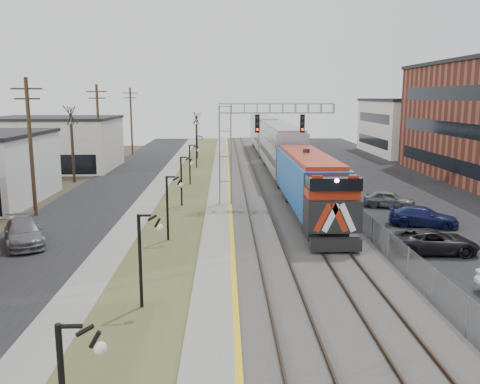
{
  "coord_description": "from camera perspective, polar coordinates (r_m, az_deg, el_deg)",
  "views": [
    {
      "loc": [
        -0.52,
        -11.92,
        8.63
      ],
      "look_at": [
        0.44,
        20.19,
        2.6
      ],
      "focal_mm": 38.0,
      "sensor_mm": 36.0,
      "label": 1
    }
  ],
  "objects": [
    {
      "name": "fence",
      "position": [
        48.36,
        8.7,
        1.19
      ],
      "size": [
        0.04,
        120.0,
        1.6
      ],
      "primitive_type": "cube",
      "color": "gray",
      "rests_on": "ground"
    },
    {
      "name": "platform",
      "position": [
        47.69,
        -2.26,
        0.34
      ],
      "size": [
        2.0,
        120.0,
        0.24
      ],
      "primitive_type": "cube",
      "color": "gray",
      "rests_on": "ground"
    },
    {
      "name": "street_west",
      "position": [
        48.95,
        -14.65,
        0.15
      ],
      "size": [
        7.0,
        120.0,
        0.04
      ],
      "primitive_type": "cube",
      "color": "black",
      "rests_on": "ground"
    },
    {
      "name": "car_lot_c",
      "position": [
        30.39,
        20.95,
        -5.28
      ],
      "size": [
        4.89,
        2.46,
        1.33
      ],
      "primitive_type": "imported",
      "rotation": [
        0.0,
        0.0,
        1.52
      ],
      "color": "black",
      "rests_on": "ground"
    },
    {
      "name": "parking_lot",
      "position": [
        50.48,
        17.42,
        0.32
      ],
      "size": [
        16.0,
        120.0,
        0.04
      ],
      "primitive_type": "cube",
      "color": "black",
      "rests_on": "ground"
    },
    {
      "name": "utility_poles",
      "position": [
        39.65,
        -22.43,
        4.58
      ],
      "size": [
        0.28,
        80.28,
        10.0
      ],
      "color": "#4C3823",
      "rests_on": "ground"
    },
    {
      "name": "ballast_bed",
      "position": [
        47.9,
        3.73,
        0.35
      ],
      "size": [
        8.0,
        120.0,
        0.2
      ],
      "primitive_type": "cube",
      "color": "#595651",
      "rests_on": "ground"
    },
    {
      "name": "track_far",
      "position": [
        48.04,
        5.51,
        0.56
      ],
      "size": [
        1.58,
        120.0,
        0.15
      ],
      "color": "#2D2119",
      "rests_on": "ballast_bed"
    },
    {
      "name": "car_lot_e",
      "position": [
        41.61,
        16.4,
        -0.83
      ],
      "size": [
        4.26,
        2.97,
        1.35
      ],
      "primitive_type": "imported",
      "rotation": [
        0.0,
        0.0,
        1.18
      ],
      "color": "slate",
      "rests_on": "ground"
    },
    {
      "name": "track_near",
      "position": [
        47.72,
        1.34,
        0.55
      ],
      "size": [
        1.58,
        120.0,
        0.15
      ],
      "color": "#2D2119",
      "rests_on": "ballast_bed"
    },
    {
      "name": "car_lot_d",
      "position": [
        36.4,
        19.89,
        -2.67
      ],
      "size": [
        4.84,
        3.14,
        1.3
      ],
      "primitive_type": "imported",
      "rotation": [
        0.0,
        0.0,
        1.25
      ],
      "color": "navy",
      "rests_on": "ground"
    },
    {
      "name": "bare_trees",
      "position": [
        52.6,
        -15.08,
        3.79
      ],
      "size": [
        12.3,
        42.3,
        5.95
      ],
      "color": "#382D23",
      "rests_on": "ground"
    },
    {
      "name": "signal_gantry",
      "position": [
        40.07,
        0.79,
        6.28
      ],
      "size": [
        9.0,
        1.07,
        8.15
      ],
      "color": "gray",
      "rests_on": "ground"
    },
    {
      "name": "sidewalk",
      "position": [
        48.14,
        -9.42,
        0.21
      ],
      "size": [
        2.0,
        120.0,
        0.08
      ],
      "primitive_type": "cube",
      "color": "gray",
      "rests_on": "ground"
    },
    {
      "name": "grass_median",
      "position": [
        47.83,
        -5.86,
        0.22
      ],
      "size": [
        4.0,
        120.0,
        0.06
      ],
      "primitive_type": "cube",
      "color": "#49532C",
      "rests_on": "ground"
    },
    {
      "name": "platform_edge",
      "position": [
        47.66,
        -1.2,
        0.5
      ],
      "size": [
        0.24,
        120.0,
        0.01
      ],
      "primitive_type": "cube",
      "color": "gold",
      "rests_on": "platform"
    },
    {
      "name": "train",
      "position": [
        60.0,
        4.07,
        5.11
      ],
      "size": [
        3.0,
        63.05,
        5.33
      ],
      "color": "#1553AD",
      "rests_on": "ground"
    },
    {
      "name": "car_street_b",
      "position": [
        32.61,
        -23.13,
        -4.26
      ],
      "size": [
        3.96,
        5.4,
        1.45
      ],
      "primitive_type": "imported",
      "rotation": [
        0.0,
        0.0,
        0.43
      ],
      "color": "slate",
      "rests_on": "ground"
    },
    {
      "name": "lampposts",
      "position": [
        31.12,
        -8.1,
        -1.78
      ],
      "size": [
        0.14,
        62.14,
        4.0
      ],
      "color": "black",
      "rests_on": "ground"
    }
  ]
}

